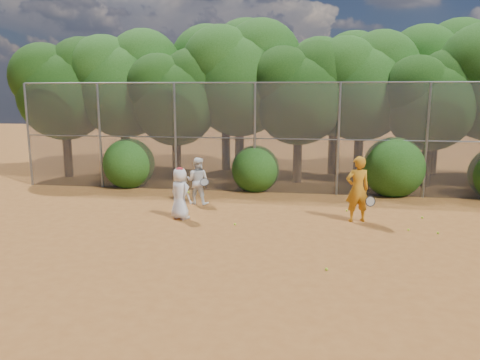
# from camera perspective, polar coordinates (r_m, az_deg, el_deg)

# --- Properties ---
(ground) EXTENTS (80.00, 80.00, 0.00)m
(ground) POSITION_cam_1_polar(r_m,az_deg,el_deg) (11.58, 3.02, -7.76)
(ground) COLOR brown
(ground) RESTS_ON ground
(fence_back) EXTENTS (20.05, 0.09, 4.03)m
(fence_back) POSITION_cam_1_polar(r_m,az_deg,el_deg) (17.06, 4.75, 5.21)
(fence_back) COLOR gray
(fence_back) RESTS_ON ground
(tree_0) EXTENTS (4.38, 3.81, 6.00)m
(tree_0) POSITION_cam_1_polar(r_m,az_deg,el_deg) (21.70, -20.58, 10.70)
(tree_0) COLOR black
(tree_0) RESTS_ON ground
(tree_1) EXTENTS (4.64, 4.03, 6.35)m
(tree_1) POSITION_cam_1_polar(r_m,az_deg,el_deg) (21.07, -13.87, 11.72)
(tree_1) COLOR black
(tree_1) RESTS_ON ground
(tree_2) EXTENTS (3.99, 3.47, 5.47)m
(tree_2) POSITION_cam_1_polar(r_m,az_deg,el_deg) (19.57, -7.74, 10.33)
(tree_2) COLOR black
(tree_2) RESTS_ON ground
(tree_3) EXTENTS (4.89, 4.26, 6.70)m
(tree_3) POSITION_cam_1_polar(r_m,az_deg,el_deg) (20.03, 0.13, 12.75)
(tree_3) COLOR black
(tree_3) RESTS_ON ground
(tree_4) EXTENTS (4.19, 3.64, 5.73)m
(tree_4) POSITION_cam_1_polar(r_m,az_deg,el_deg) (19.18, 7.36, 10.86)
(tree_4) COLOR black
(tree_4) RESTS_ON ground
(tree_5) EXTENTS (4.51, 3.92, 6.17)m
(tree_5) POSITION_cam_1_polar(r_m,az_deg,el_deg) (20.08, 14.75, 11.41)
(tree_5) COLOR black
(tree_5) RESTS_ON ground
(tree_6) EXTENTS (3.86, 3.36, 5.29)m
(tree_6) POSITION_cam_1_polar(r_m,az_deg,el_deg) (19.49, 22.36, 9.30)
(tree_6) COLOR black
(tree_6) RESTS_ON ground
(tree_9) EXTENTS (4.83, 4.20, 6.62)m
(tree_9) POSITION_cam_1_polar(r_m,az_deg,el_deg) (23.59, -14.00, 11.99)
(tree_9) COLOR black
(tree_9) RESTS_ON ground
(tree_10) EXTENTS (5.15, 4.48, 7.06)m
(tree_10) POSITION_cam_1_polar(r_m,az_deg,el_deg) (22.37, -1.59, 13.12)
(tree_10) COLOR black
(tree_10) RESTS_ON ground
(tree_11) EXTENTS (4.64, 4.03, 6.35)m
(tree_11) POSITION_cam_1_polar(r_m,az_deg,el_deg) (21.61, 11.64, 11.77)
(tree_11) COLOR black
(tree_11) RESTS_ON ground
(tree_12) EXTENTS (5.02, 4.37, 6.88)m
(tree_12) POSITION_cam_1_polar(r_m,az_deg,el_deg) (22.87, 23.20, 11.94)
(tree_12) COLOR black
(tree_12) RESTS_ON ground
(bush_0) EXTENTS (2.00, 2.00, 2.00)m
(bush_0) POSITION_cam_1_polar(r_m,az_deg,el_deg) (18.82, -13.40, 2.24)
(bush_0) COLOR #1C4A12
(bush_0) RESTS_ON ground
(bush_1) EXTENTS (1.80, 1.80, 1.80)m
(bush_1) POSITION_cam_1_polar(r_m,az_deg,el_deg) (17.58, 1.90, 1.62)
(bush_1) COLOR #1C4A12
(bush_1) RESTS_ON ground
(bush_2) EXTENTS (2.20, 2.20, 2.20)m
(bush_2) POSITION_cam_1_polar(r_m,az_deg,el_deg) (17.67, 18.22, 1.79)
(bush_2) COLOR #1C4A12
(bush_2) RESTS_ON ground
(player_yellow) EXTENTS (0.90, 0.62, 1.89)m
(player_yellow) POSITION_cam_1_polar(r_m,az_deg,el_deg) (13.70, 14.13, -1.10)
(player_yellow) COLOR orange
(player_yellow) RESTS_ON ground
(player_teen) EXTENTS (0.88, 0.79, 1.53)m
(player_teen) POSITION_cam_1_polar(r_m,az_deg,el_deg) (13.73, -7.30, -1.62)
(player_teen) COLOR white
(player_teen) RESTS_ON ground
(player_white) EXTENTS (0.87, 0.76, 1.56)m
(player_white) POSITION_cam_1_polar(r_m,az_deg,el_deg) (15.49, -5.19, -0.10)
(player_white) COLOR white
(player_white) RESTS_ON ground
(ball_0) EXTENTS (0.07, 0.07, 0.07)m
(ball_0) POSITION_cam_1_polar(r_m,az_deg,el_deg) (13.37, 19.84, -5.72)
(ball_0) COLOR #B5D727
(ball_0) RESTS_ON ground
(ball_1) EXTENTS (0.07, 0.07, 0.07)m
(ball_1) POSITION_cam_1_polar(r_m,az_deg,el_deg) (14.96, 12.89, -3.64)
(ball_1) COLOR #B5D727
(ball_1) RESTS_ON ground
(ball_2) EXTENTS (0.07, 0.07, 0.07)m
(ball_2) POSITION_cam_1_polar(r_m,az_deg,el_deg) (10.05, 10.50, -10.65)
(ball_2) COLOR #B5D727
(ball_2) RESTS_ON ground
(ball_3) EXTENTS (0.07, 0.07, 0.07)m
(ball_3) POSITION_cam_1_polar(r_m,az_deg,el_deg) (13.36, 22.98, -5.95)
(ball_3) COLOR #B5D727
(ball_3) RESTS_ON ground
(ball_4) EXTENTS (0.07, 0.07, 0.07)m
(ball_4) POSITION_cam_1_polar(r_m,az_deg,el_deg) (13.11, -0.62, -5.40)
(ball_4) COLOR #B5D727
(ball_4) RESTS_ON ground
(ball_5) EXTENTS (0.07, 0.07, 0.07)m
(ball_5) POSITION_cam_1_polar(r_m,az_deg,el_deg) (14.79, 21.33, -4.27)
(ball_5) COLOR #B5D727
(ball_5) RESTS_ON ground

